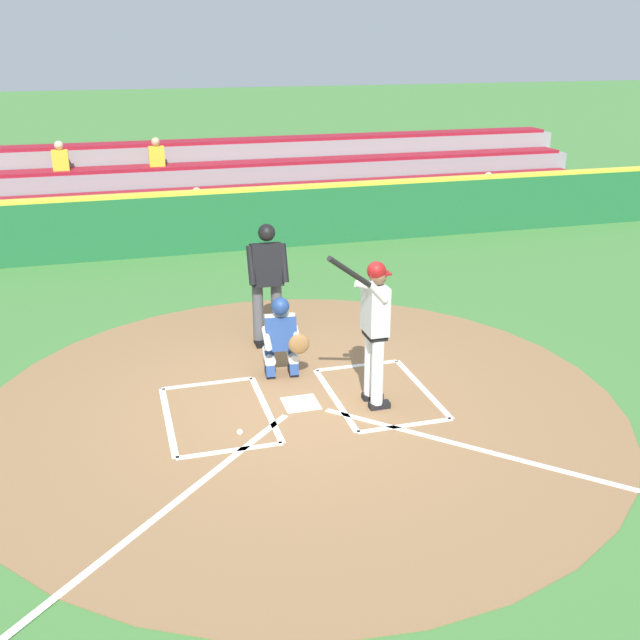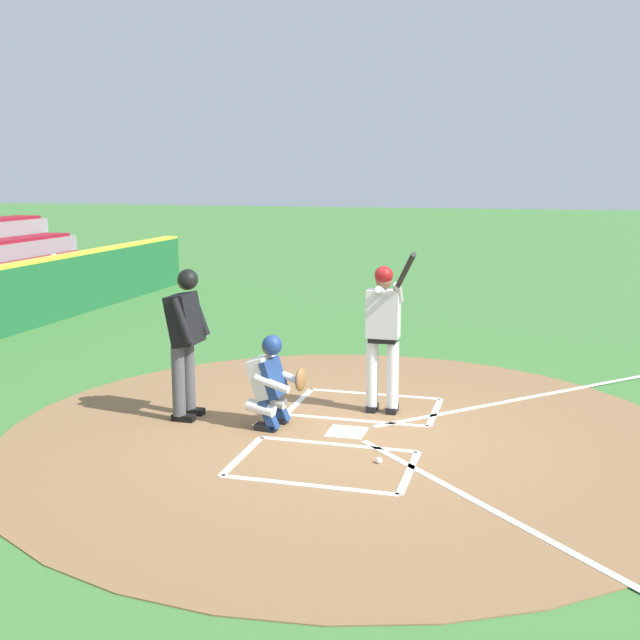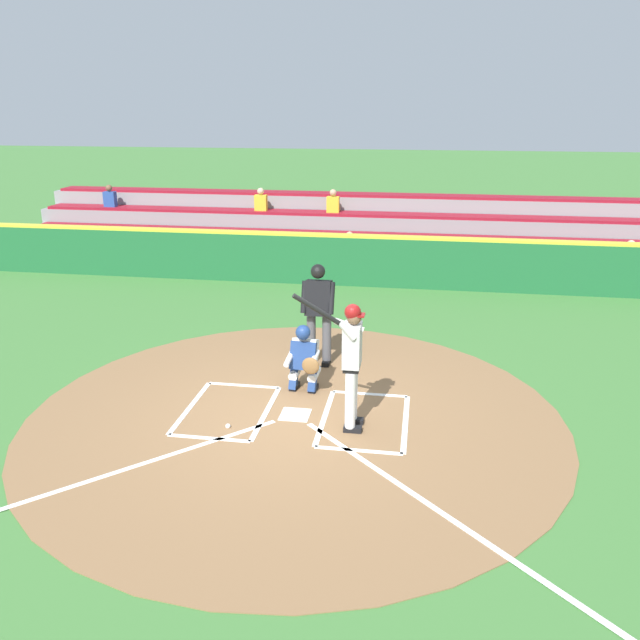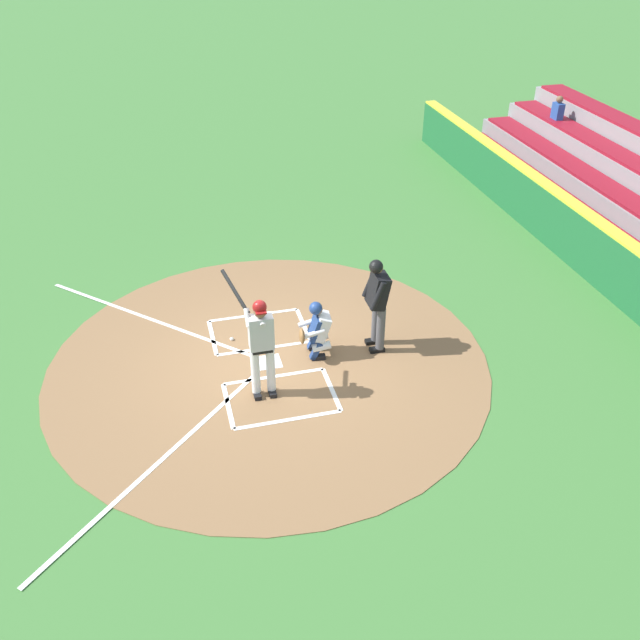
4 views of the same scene
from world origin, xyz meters
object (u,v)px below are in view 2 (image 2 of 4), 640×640
object	(u,v)px
baseball	(379,461)
batter	(384,328)
catcher	(272,379)
plate_umpire	(185,333)

from	to	relation	value
baseball	batter	bearing A→B (deg)	-170.43
batter	baseball	world-z (taller)	batter
catcher	baseball	xyz separation A→B (m)	(0.85, 1.46, -0.55)
batter	plate_umpire	size ratio (longest dim) A/B	1.14
batter	plate_umpire	bearing A→B (deg)	-69.91
batter	plate_umpire	world-z (taller)	batter
batter	catcher	xyz separation A→B (m)	(0.89, -1.17, -0.51)
plate_umpire	baseball	bearing A→B (deg)	70.69
catcher	baseball	distance (m)	1.78
catcher	plate_umpire	size ratio (longest dim) A/B	0.61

